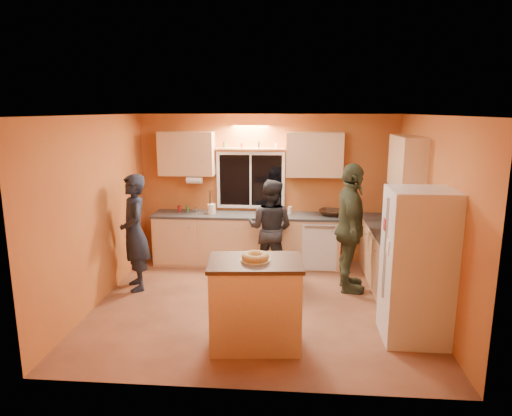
# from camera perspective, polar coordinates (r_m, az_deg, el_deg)

# --- Properties ---
(ground) EXTENTS (4.50, 4.50, 0.00)m
(ground) POSITION_cam_1_polar(r_m,az_deg,el_deg) (6.53, 0.39, -11.93)
(ground) COLOR brown
(ground) RESTS_ON ground
(room_shell) EXTENTS (4.54, 4.04, 2.61)m
(room_shell) POSITION_cam_1_polar(r_m,az_deg,el_deg) (6.45, 1.75, 2.82)
(room_shell) COLOR #BA722F
(room_shell) RESTS_ON ground
(back_counter) EXTENTS (4.23, 0.62, 0.90)m
(back_counter) POSITION_cam_1_polar(r_m,az_deg,el_deg) (7.97, 1.41, -3.97)
(back_counter) COLOR tan
(back_counter) RESTS_ON ground
(right_counter) EXTENTS (0.62, 1.84, 0.90)m
(right_counter) POSITION_cam_1_polar(r_m,az_deg,el_deg) (6.98, 17.02, -6.88)
(right_counter) COLOR tan
(right_counter) RESTS_ON ground
(refrigerator) EXTENTS (0.72, 0.70, 1.80)m
(refrigerator) POSITION_cam_1_polar(r_m,az_deg,el_deg) (5.63, 19.47, -6.83)
(refrigerator) COLOR silver
(refrigerator) RESTS_ON ground
(island) EXTENTS (1.11, 0.80, 1.02)m
(island) POSITION_cam_1_polar(r_m,az_deg,el_deg) (5.31, -0.09, -11.71)
(island) COLOR tan
(island) RESTS_ON ground
(bundt_pastry) EXTENTS (0.31, 0.31, 0.09)m
(bundt_pastry) POSITION_cam_1_polar(r_m,az_deg,el_deg) (5.11, -0.09, -6.12)
(bundt_pastry) COLOR tan
(bundt_pastry) RESTS_ON island
(person_left) EXTENTS (0.67, 0.76, 1.75)m
(person_left) POSITION_cam_1_polar(r_m,az_deg,el_deg) (7.04, -14.95, -2.99)
(person_left) COLOR black
(person_left) RESTS_ON ground
(person_center) EXTENTS (0.92, 0.81, 1.59)m
(person_center) POSITION_cam_1_polar(r_m,az_deg,el_deg) (7.34, 1.80, -2.59)
(person_center) COLOR black
(person_center) RESTS_ON ground
(person_right) EXTENTS (0.49, 1.13, 1.92)m
(person_right) POSITION_cam_1_polar(r_m,az_deg,el_deg) (6.85, 11.71, -2.51)
(person_right) COLOR #2F3622
(person_right) RESTS_ON ground
(mixing_bowl) EXTENTS (0.51, 0.51, 0.10)m
(mixing_bowl) POSITION_cam_1_polar(r_m,az_deg,el_deg) (7.89, 9.34, -0.56)
(mixing_bowl) COLOR black
(mixing_bowl) RESTS_ON back_counter
(utensil_crock) EXTENTS (0.14, 0.14, 0.17)m
(utensil_crock) POSITION_cam_1_polar(r_m,az_deg,el_deg) (7.93, -5.59, -0.13)
(utensil_crock) COLOR beige
(utensil_crock) RESTS_ON back_counter
(potted_plant) EXTENTS (0.32, 0.30, 0.29)m
(potted_plant) POSITION_cam_1_polar(r_m,az_deg,el_deg) (6.72, 17.86, -2.39)
(potted_plant) COLOR gray
(potted_plant) RESTS_ON right_counter
(red_box) EXTENTS (0.19, 0.17, 0.07)m
(red_box) POSITION_cam_1_polar(r_m,az_deg,el_deg) (7.30, 16.77, -2.07)
(red_box) COLOR maroon
(red_box) RESTS_ON right_counter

